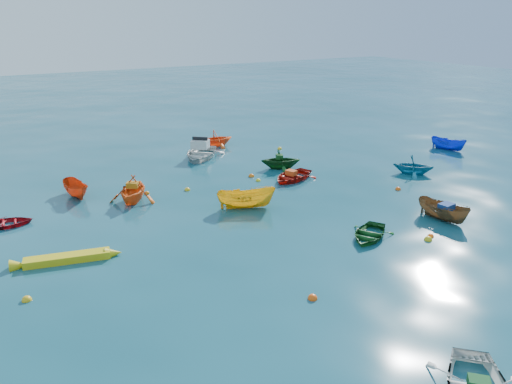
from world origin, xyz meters
TOP-DOWN VIEW (x-y plane):
  - ground at (0.00, 0.00)m, footprint 160.00×160.00m
  - sampan_brown_mid at (6.66, -2.61)m, footprint 1.46×3.02m
  - dinghy_orange_w at (-6.19, 8.22)m, footprint 3.87×3.98m
  - sampan_yellow_mid at (-1.21, 4.01)m, footprint 3.42×2.43m
  - dinghy_green_e at (1.87, -2.33)m, footprint 3.45×3.18m
  - dinghy_cyan_se at (11.40, 3.75)m, footprint 3.37×3.39m
  - dinghy_red_nw at (-12.77, 7.99)m, footprint 2.69×2.10m
  - sampan_orange_n at (-8.79, 10.61)m, footprint 1.32×2.88m
  - dinghy_green_n at (4.53, 9.29)m, footprint 3.38×3.21m
  - dinghy_red_ne at (3.78, 6.82)m, footprint 3.90×3.37m
  - sampan_blue_far at (18.58, 6.80)m, footprint 1.76×2.98m
  - dinghy_orange_far at (3.49, 17.14)m, footprint 2.83×2.48m
  - kayak_yellow at (-10.92, 2.44)m, footprint 4.24×1.58m
  - motorboat_white at (0.94, 14.60)m, footprint 5.08×5.19m
  - tarp_green_a at (-2.90, -11.75)m, footprint 0.71×0.71m
  - tarp_blue_a at (6.68, -2.76)m, footprint 0.82×0.66m
  - tarp_orange_a at (-6.16, 8.26)m, footprint 0.80×0.76m
  - tarp_green_b at (4.44, 9.33)m, footprint 0.64×0.71m
  - tarp_orange_b at (3.69, 6.79)m, footprint 0.69×0.77m
  - buoy_or_a at (-3.69, -5.32)m, footprint 0.37×0.37m
  - buoy_ye_a at (4.07, -3.98)m, footprint 0.38×0.38m
  - buoy_or_b at (4.48, -3.77)m, footprint 0.31×0.31m
  - buoy_ye_b at (-12.86, 0.01)m, footprint 0.37×0.37m
  - buoy_or_c at (-5.14, 9.00)m, footprint 0.33×0.33m
  - buoy_ye_c at (1.78, 7.71)m, footprint 0.31×0.31m
  - buoy_or_d at (8.19, 1.93)m, footprint 0.34×0.34m
  - buoy_ye_d at (-2.83, 8.36)m, footprint 0.35×0.35m
  - buoy_or_e at (1.86, 8.72)m, footprint 0.38×0.38m
  - buoy_ye_e at (7.35, 13.69)m, footprint 0.36×0.36m

SIDE VIEW (x-z plane):
  - ground at x=0.00m, z-range 0.00..0.00m
  - sampan_brown_mid at x=6.66m, z-range -0.56..0.56m
  - dinghy_orange_w at x=-6.19m, z-range -0.80..0.80m
  - sampan_yellow_mid at x=-1.21m, z-range -0.62..0.62m
  - dinghy_green_e at x=1.87m, z-range -0.29..0.29m
  - dinghy_cyan_se at x=11.40m, z-range -0.68..0.68m
  - dinghy_red_nw at x=-12.77m, z-range -0.26..0.26m
  - sampan_orange_n at x=-8.79m, z-range -0.54..0.54m
  - dinghy_green_n at x=4.53m, z-range -0.70..0.70m
  - dinghy_red_ne at x=3.78m, z-range -0.34..0.34m
  - sampan_blue_far at x=18.58m, z-range -0.54..0.54m
  - dinghy_orange_far at x=3.49m, z-range -0.71..0.71m
  - kayak_yellow at x=-10.92m, z-range -0.22..0.22m
  - motorboat_white at x=0.94m, z-range -0.74..0.74m
  - buoy_or_a at x=-3.69m, z-range -0.19..0.19m
  - buoy_ye_a at x=4.07m, z-range -0.19..0.19m
  - buoy_or_b at x=4.48m, z-range -0.15..0.15m
  - buoy_ye_b at x=-12.86m, z-range -0.18..0.18m
  - buoy_or_c at x=-5.14m, z-range -0.16..0.16m
  - buoy_ye_c at x=1.78m, z-range -0.16..0.16m
  - buoy_or_d at x=8.19m, z-range -0.17..0.17m
  - buoy_ye_d at x=-2.83m, z-range -0.17..0.17m
  - buoy_or_e at x=1.86m, z-range -0.19..0.19m
  - buoy_ye_e at x=7.35m, z-range -0.18..0.18m
  - tarp_orange_b at x=3.69m, z-range 0.34..0.65m
  - tarp_green_a at x=-2.90m, z-range 0.37..0.65m
  - tarp_blue_a at x=6.68m, z-range 0.56..0.93m
  - tarp_green_b at x=4.44m, z-range 0.70..0.98m
  - tarp_orange_a at x=-6.16m, z-range 0.80..1.11m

